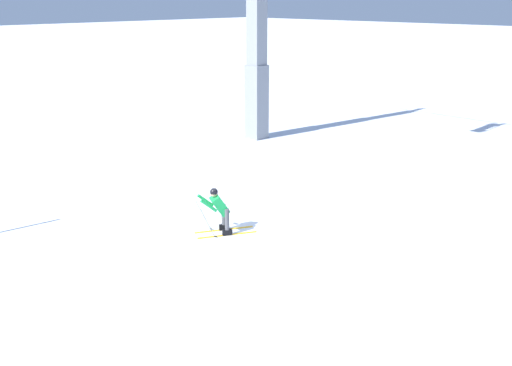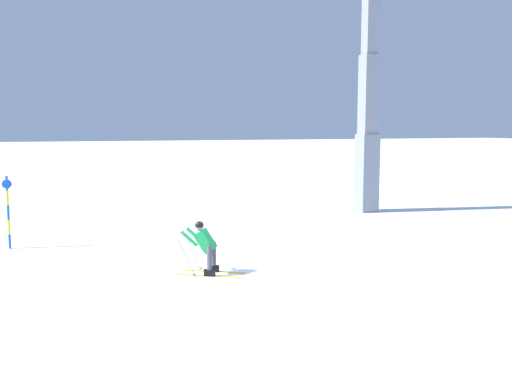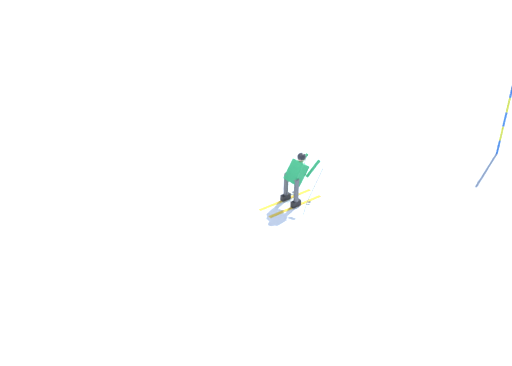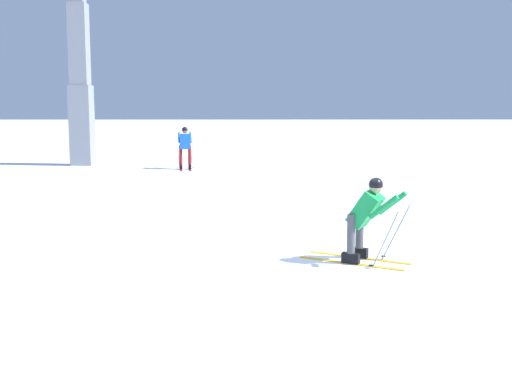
# 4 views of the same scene
# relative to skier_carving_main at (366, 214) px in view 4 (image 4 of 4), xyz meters

# --- Properties ---
(ground_plane) EXTENTS (260.00, 260.00, 0.00)m
(ground_plane) POSITION_rel_skier_carving_main_xyz_m (0.28, 0.67, -0.77)
(ground_plane) COLOR white
(skier_carving_main) EXTENTS (1.33, 1.76, 1.50)m
(skier_carving_main) POSITION_rel_skier_carving_main_xyz_m (0.00, 0.00, 0.00)
(skier_carving_main) COLOR yellow
(skier_carving_main) RESTS_ON ground_plane
(lift_tower_far) EXTENTS (0.90, 2.61, 10.91)m
(lift_tower_far) POSITION_rel_skier_carving_main_xyz_m (16.68, 9.17, 3.70)
(lift_tower_far) COLOR gray
(lift_tower_far) RESTS_ON ground_plane
(skier_distant_uphill) EXTENTS (1.70, 0.73, 1.75)m
(skier_distant_uphill) POSITION_rel_skier_carving_main_xyz_m (14.81, 4.49, 0.23)
(skier_distant_uphill) COLOR red
(skier_distant_uphill) RESTS_ON ground_plane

